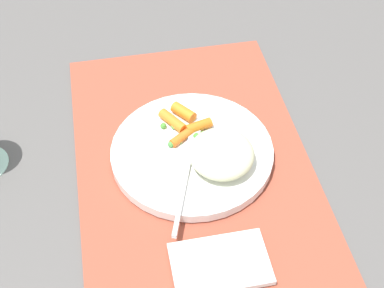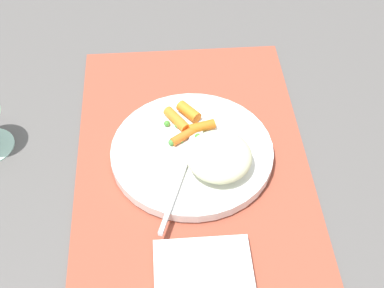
{
  "view_description": "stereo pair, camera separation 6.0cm",
  "coord_description": "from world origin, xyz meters",
  "px_view_note": "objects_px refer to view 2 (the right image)",
  "views": [
    {
      "loc": [
        -0.5,
        0.1,
        0.6
      ],
      "look_at": [
        0.0,
        0.0,
        0.03
      ],
      "focal_mm": 50.46,
      "sensor_mm": 36.0,
      "label": 1
    },
    {
      "loc": [
        -0.51,
        0.04,
        0.6
      ],
      "look_at": [
        0.0,
        0.0,
        0.03
      ],
      "focal_mm": 50.46,
      "sensor_mm": 36.0,
      "label": 2
    }
  ],
  "objects_px": {
    "napkin": "(200,266)",
    "fork": "(186,164)",
    "carrot_portion": "(188,122)",
    "rice_mound": "(219,156)",
    "plate": "(192,152)"
  },
  "relations": [
    {
      "from": "plate",
      "to": "napkin",
      "type": "xyz_separation_m",
      "value": [
        -0.18,
        0.0,
        -0.0
      ]
    },
    {
      "from": "fork",
      "to": "napkin",
      "type": "bearing_deg",
      "value": -177.35
    },
    {
      "from": "napkin",
      "to": "fork",
      "type": "bearing_deg",
      "value": 2.65
    },
    {
      "from": "rice_mound",
      "to": "napkin",
      "type": "distance_m",
      "value": 0.16
    },
    {
      "from": "carrot_portion",
      "to": "fork",
      "type": "distance_m",
      "value": 0.08
    },
    {
      "from": "fork",
      "to": "napkin",
      "type": "height_order",
      "value": "fork"
    },
    {
      "from": "plate",
      "to": "carrot_portion",
      "type": "xyz_separation_m",
      "value": [
        0.05,
        0.0,
        0.02
      ]
    },
    {
      "from": "rice_mound",
      "to": "napkin",
      "type": "height_order",
      "value": "rice_mound"
    },
    {
      "from": "carrot_portion",
      "to": "fork",
      "type": "bearing_deg",
      "value": 174.02
    },
    {
      "from": "rice_mound",
      "to": "napkin",
      "type": "bearing_deg",
      "value": 165.42
    },
    {
      "from": "napkin",
      "to": "plate",
      "type": "bearing_deg",
      "value": -1.21
    },
    {
      "from": "fork",
      "to": "napkin",
      "type": "distance_m",
      "value": 0.15
    },
    {
      "from": "carrot_portion",
      "to": "rice_mound",
      "type": "bearing_deg",
      "value": -155.14
    },
    {
      "from": "plate",
      "to": "napkin",
      "type": "distance_m",
      "value": 0.18
    },
    {
      "from": "fork",
      "to": "carrot_portion",
      "type": "bearing_deg",
      "value": -5.98
    }
  ]
}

